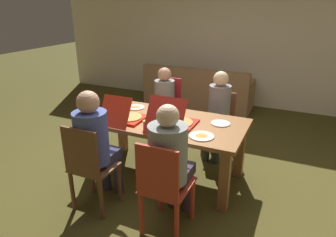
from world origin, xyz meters
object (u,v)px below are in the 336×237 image
at_px(chair_2, 163,187).
at_px(plate_2, 202,136).
at_px(couch, 198,93).
at_px(person_2, 170,157).
at_px(person_0, 163,102).
at_px(pizza_box_0, 174,122).
at_px(chair_3, 89,166).
at_px(person_3, 95,140).
at_px(chair_1, 219,121).
at_px(plate_1, 136,107).
at_px(plate_0, 220,123).
at_px(drinking_glass_1, 156,106).
at_px(drinking_glass_0, 146,126).
at_px(person_1, 218,108).
at_px(chair_0, 167,108).
at_px(dining_table, 164,129).
at_px(pizza_box_1, 126,117).

height_order(chair_2, plate_2, chair_2).
height_order(plate_2, couch, couch).
bearing_deg(person_2, couch, 105.14).
bearing_deg(person_0, pizza_box_0, -57.30).
xyz_separation_m(chair_3, pizza_box_0, (0.57, 0.80, 0.27)).
bearing_deg(pizza_box_0, person_3, -130.27).
xyz_separation_m(chair_1, plate_1, (-0.95, -0.67, 0.28)).
relative_size(person_0, chair_1, 1.36).
height_order(plate_0, plate_1, plate_1).
bearing_deg(drinking_glass_1, plate_1, -177.07).
distance_m(person_0, person_2, 1.75).
xyz_separation_m(chair_1, drinking_glass_0, (-0.47, -1.27, 0.33)).
bearing_deg(plate_1, couch, 89.31).
bearing_deg(person_0, plate_1, -105.03).
distance_m(chair_1, couch, 1.96).
xyz_separation_m(person_1, plate_1, (-0.95, -0.54, 0.05)).
relative_size(person_1, plate_1, 4.97).
relative_size(person_2, plate_1, 5.21).
height_order(chair_0, drinking_glass_1, chair_0).
height_order(chair_1, drinking_glass_0, chair_1).
bearing_deg(drinking_glass_1, couch, 96.19).
xyz_separation_m(drinking_glass_0, drinking_glass_1, (-0.20, 0.61, 0.01)).
relative_size(chair_0, plate_1, 4.13).
relative_size(chair_0, person_2, 0.79).
xyz_separation_m(plate_0, plate_1, (-1.16, 0.08, 0.00)).
bearing_deg(dining_table, person_3, -115.94).
xyz_separation_m(chair_1, plate_2, (0.12, -1.17, 0.28)).
height_order(chair_1, person_1, person_1).
distance_m(plate_0, drinking_glass_0, 0.85).
relative_size(chair_3, pizza_box_1, 1.78).
bearing_deg(person_0, pizza_box_1, -89.97).
distance_m(chair_1, person_3, 1.91).
bearing_deg(person_3, plate_1, 97.74).
xyz_separation_m(chair_0, chair_2, (0.81, -1.84, -0.04)).
distance_m(drinking_glass_1, couch, 2.45).
xyz_separation_m(person_3, pizza_box_0, (0.57, 0.67, 0.05)).
distance_m(person_1, person_3, 1.78).
height_order(pizza_box_0, plate_1, pizza_box_0).
bearing_deg(plate_1, chair_1, 35.24).
bearing_deg(pizza_box_0, dining_table, 145.27).
height_order(person_1, pizza_box_1, person_1).
relative_size(chair_1, plate_1, 3.60).
height_order(dining_table, drinking_glass_0, drinking_glass_0).
height_order(pizza_box_0, plate_0, pizza_box_0).
distance_m(drinking_glass_0, couch, 3.07).
distance_m(chair_2, drinking_glass_0, 0.79).
xyz_separation_m(person_0, plate_2, (0.93, -1.02, 0.06)).
bearing_deg(plate_0, pizza_box_0, -147.53).
height_order(plate_1, drinking_glass_1, drinking_glass_1).
relative_size(chair_3, drinking_glass_0, 8.31).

